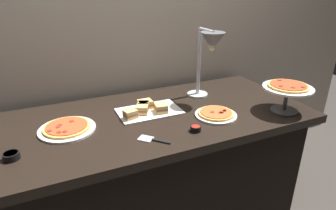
# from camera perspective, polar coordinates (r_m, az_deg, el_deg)

# --- Properties ---
(back_wall) EXTENTS (4.40, 0.04, 2.40)m
(back_wall) POSITION_cam_1_polar(r_m,az_deg,el_deg) (2.03, -8.69, 14.91)
(back_wall) COLOR #B7A893
(back_wall) RESTS_ON ground_plane
(buffet_table) EXTENTS (1.90, 0.84, 0.76)m
(buffet_table) POSITION_cam_1_polar(r_m,az_deg,el_deg) (1.90, -2.83, -12.35)
(buffet_table) COLOR black
(buffet_table) RESTS_ON ground_plane
(heat_lamp) EXTENTS (0.15, 0.30, 0.46)m
(heat_lamp) POSITION_cam_1_polar(r_m,az_deg,el_deg) (1.81, 8.24, 11.16)
(heat_lamp) COLOR #B7BABF
(heat_lamp) RESTS_ON buffet_table
(pizza_plate_front) EXTENTS (0.24, 0.24, 0.03)m
(pizza_plate_front) POSITION_cam_1_polar(r_m,az_deg,el_deg) (1.71, 9.45, -1.79)
(pizza_plate_front) COLOR white
(pizza_plate_front) RESTS_ON buffet_table
(pizza_plate_center) EXTENTS (0.30, 0.30, 0.03)m
(pizza_plate_center) POSITION_cam_1_polar(r_m,az_deg,el_deg) (1.63, -19.35, -4.35)
(pizza_plate_center) COLOR white
(pizza_plate_center) RESTS_ON buffet_table
(pizza_plate_raised_stand) EXTENTS (0.29, 0.29, 0.17)m
(pizza_plate_raised_stand) POSITION_cam_1_polar(r_m,az_deg,el_deg) (1.85, 22.57, 2.81)
(pizza_plate_raised_stand) COLOR #595B60
(pizza_plate_raised_stand) RESTS_ON buffet_table
(sandwich_platter) EXTENTS (0.37, 0.23, 0.06)m
(sandwich_platter) POSITION_cam_1_polar(r_m,az_deg,el_deg) (1.73, -4.19, -0.88)
(sandwich_platter) COLOR white
(sandwich_platter) RESTS_ON buffet_table
(sauce_cup_near) EXTENTS (0.06, 0.06, 0.03)m
(sauce_cup_near) POSITION_cam_1_polar(r_m,az_deg,el_deg) (1.53, 5.48, -4.61)
(sauce_cup_near) COLOR black
(sauce_cup_near) RESTS_ON buffet_table
(sauce_cup_far) EXTENTS (0.07, 0.07, 0.03)m
(sauce_cup_far) POSITION_cam_1_polar(r_m,az_deg,el_deg) (1.48, -28.59, -8.80)
(sauce_cup_far) COLOR black
(sauce_cup_far) RESTS_ON buffet_table
(serving_spatula) EXTENTS (0.14, 0.15, 0.01)m
(serving_spatula) POSITION_cam_1_polar(r_m,az_deg,el_deg) (1.45, -2.97, -6.92)
(serving_spatula) COLOR #B7BABF
(serving_spatula) RESTS_ON buffet_table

